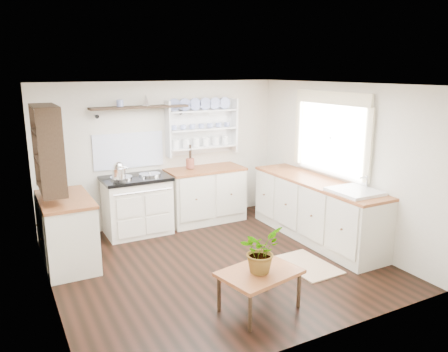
{
  "coord_description": "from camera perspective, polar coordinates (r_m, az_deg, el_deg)",
  "views": [
    {
      "loc": [
        -2.39,
        -4.71,
        2.46
      ],
      "look_at": [
        0.24,
        0.25,
        1.1
      ],
      "focal_mm": 35.0,
      "sensor_mm": 36.0,
      "label": 1
    }
  ],
  "objects": [
    {
      "name": "back_cabinets",
      "position": [
        7.26,
        -2.46,
        -2.37
      ],
      "size": [
        1.27,
        0.63,
        0.9
      ],
      "color": "beige",
      "rests_on": "floor"
    },
    {
      "name": "plate_rack",
      "position": [
        7.3,
        -3.09,
        6.48
      ],
      "size": [
        1.2,
        0.22,
        0.9
      ],
      "color": "white",
      "rests_on": "wall_back"
    },
    {
      "name": "left_cabinets",
      "position": [
        5.99,
        -19.79,
        -6.71
      ],
      "size": [
        0.62,
        1.13,
        0.9
      ],
      "color": "beige",
      "rests_on": "floor"
    },
    {
      "name": "left_shelving",
      "position": [
        5.71,
        -22.05,
        3.45
      ],
      "size": [
        0.28,
        0.8,
        1.05
      ],
      "primitive_type": "cube",
      "color": "black",
      "rests_on": "wall_left"
    },
    {
      "name": "floor_rug",
      "position": [
        5.86,
        10.8,
        -11.35
      ],
      "size": [
        0.57,
        0.87,
        0.02
      ],
      "primitive_type": "cube",
      "rotation": [
        0.0,
        0.0,
        0.03
      ],
      "color": "#986F58",
      "rests_on": "floor"
    },
    {
      "name": "window",
      "position": [
        6.58,
        13.78,
        5.41
      ],
      "size": [
        0.08,
        1.55,
        1.22
      ],
      "color": "white",
      "rests_on": "wall_right"
    },
    {
      "name": "wall_left",
      "position": [
        4.9,
        -22.32,
        -2.92
      ],
      "size": [
        0.02,
        3.8,
        2.3
      ],
      "primitive_type": "cube",
      "color": "beige",
      "rests_on": "ground"
    },
    {
      "name": "wall_back",
      "position": [
        7.15,
        -7.91,
        2.93
      ],
      "size": [
        4.0,
        0.02,
        2.3
      ],
      "primitive_type": "cube",
      "color": "beige",
      "rests_on": "ground"
    },
    {
      "name": "center_table",
      "position": [
        4.66,
        4.67,
        -12.8
      ],
      "size": [
        0.9,
        0.72,
        0.44
      ],
      "rotation": [
        0.0,
        0.0,
        0.2
      ],
      "color": "brown",
      "rests_on": "floor"
    },
    {
      "name": "belfast_sink",
      "position": [
        6.0,
        16.63,
        -3.03
      ],
      "size": [
        0.55,
        0.6,
        0.45
      ],
      "color": "white",
      "rests_on": "right_cabinets"
    },
    {
      "name": "kettle",
      "position": [
        6.5,
        -13.57,
        0.71
      ],
      "size": [
        0.2,
        0.2,
        0.24
      ],
      "primitive_type": null,
      "color": "silver",
      "rests_on": "aga_cooker"
    },
    {
      "name": "potted_plant",
      "position": [
        4.54,
        4.74,
        -9.61
      ],
      "size": [
        0.55,
        0.52,
        0.47
      ],
      "primitive_type": "imported",
      "rotation": [
        0.0,
        0.0,
        0.48
      ],
      "color": "#3F7233",
      "rests_on": "center_table"
    },
    {
      "name": "ceiling",
      "position": [
        5.28,
        -1.02,
        11.88
      ],
      "size": [
        4.0,
        3.8,
        0.01
      ],
      "primitive_type": "cube",
      "color": "white",
      "rests_on": "wall_back"
    },
    {
      "name": "aga_cooker",
      "position": [
        6.84,
        -11.28,
        -3.7
      ],
      "size": [
        1.0,
        0.7,
        0.93
      ],
      "color": "white",
      "rests_on": "floor"
    },
    {
      "name": "floor",
      "position": [
        5.83,
        -0.93,
        -11.36
      ],
      "size": [
        4.0,
        3.8,
        0.01
      ],
      "primitive_type": "cube",
      "color": "black",
      "rests_on": "ground"
    },
    {
      "name": "right_cabinets",
      "position": [
        6.62,
        11.91,
        -4.26
      ],
      "size": [
        0.62,
        2.43,
        0.9
      ],
      "color": "beige",
      "rests_on": "floor"
    },
    {
      "name": "utensil_crock",
      "position": [
        7.11,
        -4.44,
        1.66
      ],
      "size": [
        0.14,
        0.14,
        0.16
      ],
      "primitive_type": "cylinder",
      "color": "brown",
      "rests_on": "back_cabinets"
    },
    {
      "name": "high_shelf",
      "position": [
        6.81,
        -10.95,
        8.73
      ],
      "size": [
        1.5,
        0.29,
        0.16
      ],
      "color": "black",
      "rests_on": "wall_back"
    },
    {
      "name": "wall_right",
      "position": [
        6.57,
        14.77,
        1.67
      ],
      "size": [
        0.02,
        3.8,
        2.3
      ],
      "primitive_type": "cube",
      "color": "beige",
      "rests_on": "ground"
    }
  ]
}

